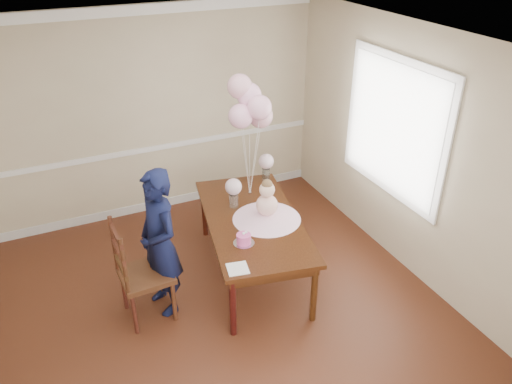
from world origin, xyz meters
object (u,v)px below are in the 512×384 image
at_px(dining_chair_seat, 146,275).
at_px(dining_table_top, 253,220).
at_px(birthday_cake, 244,239).
at_px(woman, 160,243).

bearing_deg(dining_chair_seat, dining_table_top, 5.81).
bearing_deg(birthday_cake, dining_table_top, 55.23).
height_order(dining_table_top, birthday_cake, birthday_cake).
height_order(dining_table_top, woman, woman).
bearing_deg(dining_chair_seat, birthday_cake, -14.87).
distance_m(birthday_cake, woman, 0.82).
bearing_deg(woman, dining_table_top, 84.78).
bearing_deg(woman, birthday_cake, 59.13).
relative_size(birthday_cake, woman, 0.09).
distance_m(dining_table_top, birthday_cake, 0.48).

